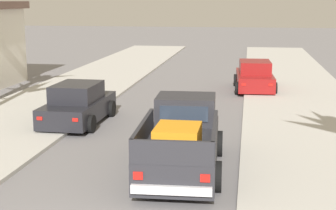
{
  "coord_description": "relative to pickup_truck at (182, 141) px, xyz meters",
  "views": [
    {
      "loc": [
        3.12,
        -7.86,
        4.6
      ],
      "look_at": [
        0.56,
        8.43,
        1.2
      ],
      "focal_mm": 54.88,
      "sensor_mm": 36.0,
      "label": 1
    }
  ],
  "objects": [
    {
      "name": "car_left_near",
      "position": [
        2.07,
        12.99,
        -0.09
      ],
      "size": [
        2.2,
        4.33,
        1.54
      ],
      "color": "maroon",
      "rests_on": "ground"
    },
    {
      "name": "car_left_mid",
      "position": [
        -4.54,
        4.7,
        -0.09
      ],
      "size": [
        2.07,
        4.28,
        1.54
      ],
      "color": "black",
      "rests_on": "ground"
    },
    {
      "name": "sidewalk_right",
      "position": [
        4.14,
        6.44,
        -0.74
      ],
      "size": [
        5.13,
        60.0,
        0.12
      ],
      "primitive_type": "cube",
      "color": "beige",
      "rests_on": "ground"
    },
    {
      "name": "curb_right",
      "position": [
        2.98,
        6.44,
        -0.75
      ],
      "size": [
        0.16,
        60.0,
        0.1
      ],
      "primitive_type": "cube",
      "color": "silver",
      "rests_on": "ground"
    },
    {
      "name": "curb_left",
      "position": [
        -5.76,
        6.44,
        -0.75
      ],
      "size": [
        0.16,
        60.0,
        0.1
      ],
      "primitive_type": "cube",
      "color": "silver",
      "rests_on": "ground"
    },
    {
      "name": "pickup_truck",
      "position": [
        0.0,
        0.0,
        0.0
      ],
      "size": [
        2.38,
        5.29,
        1.8
      ],
      "color": "#28282D",
      "rests_on": "ground"
    },
    {
      "name": "sidewalk_left",
      "position": [
        -6.92,
        6.44,
        -0.74
      ],
      "size": [
        5.13,
        60.0,
        0.12
      ],
      "primitive_type": "cube",
      "color": "beige",
      "rests_on": "ground"
    }
  ]
}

